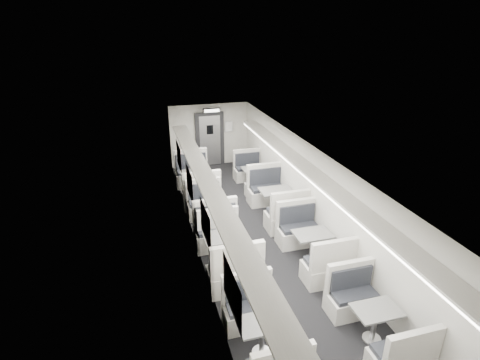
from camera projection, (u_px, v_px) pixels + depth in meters
room at (258, 202)px, 9.10m from camera, size 3.24×12.24×2.64m
booth_left_a at (196, 183)px, 12.09m from camera, size 1.14×2.32×1.24m
booth_left_b at (210, 217)px, 10.12m from camera, size 1.02×2.07×1.11m
booth_left_c at (225, 250)px, 8.57m from camera, size 1.13×2.29×1.22m
booth_left_d at (262, 338)px, 6.28m from camera, size 0.96×1.95×1.04m
booth_right_a at (254, 178)px, 12.68m from camera, size 1.00×2.02×1.08m
booth_right_b at (276, 202)px, 10.85m from camera, size 1.13×2.29×1.23m
booth_right_c at (312, 247)px, 8.76m from camera, size 1.05×2.14×1.14m
booth_right_d at (374, 324)px, 6.56m from camera, size 0.97×1.96×1.05m
passenger at (201, 175)px, 12.02m from camera, size 0.58×0.47×1.39m
window_a at (179, 157)px, 11.69m from camera, size 0.02×1.18×0.84m
window_b at (190, 184)px, 9.74m from camera, size 0.02×1.18×0.84m
window_c at (206, 224)px, 7.79m from camera, size 0.02×1.18×0.84m
window_d at (232, 292)px, 5.84m from camera, size 0.02×1.18×0.84m
luggage_rack_left at (210, 185)px, 8.25m from camera, size 0.46×10.40×0.09m
luggage_rack_right at (313, 174)px, 8.87m from camera, size 0.46×10.40×0.09m
vestibule_door at (210, 140)px, 14.42m from camera, size 1.10×0.13×2.10m
exit_sign at (212, 110)px, 13.50m from camera, size 0.62×0.12×0.16m
wall_notice at (229, 127)px, 14.42m from camera, size 0.32×0.02×0.40m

